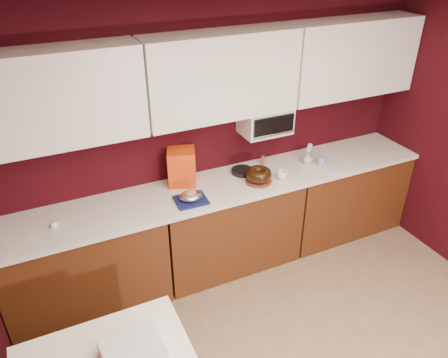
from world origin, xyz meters
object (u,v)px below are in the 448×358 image
object	(u,v)px
bundt_cake	(259,174)
foil_ham_nest	(191,196)
pandoro_box	(182,167)
toaster_oven	(265,120)
newspaper_stack	(132,351)
flower_vase	(307,158)
blue_jar	(321,161)
coffee_mug	(282,174)

from	to	relation	value
bundt_cake	foil_ham_nest	size ratio (longest dim) A/B	1.19
bundt_cake	pandoro_box	world-z (taller)	pandoro_box
bundt_cake	foil_ham_nest	distance (m)	0.67
foil_ham_nest	pandoro_box	bearing A→B (deg)	82.72
toaster_oven	newspaper_stack	distance (m)	2.32
newspaper_stack	toaster_oven	bearing A→B (deg)	41.45
pandoro_box	bundt_cake	bearing A→B (deg)	-4.61
foil_ham_nest	flower_vase	distance (m)	1.29
toaster_oven	foil_ham_nest	distance (m)	1.00
pandoro_box	foil_ham_nest	bearing A→B (deg)	-77.98
blue_jar	flower_vase	distance (m)	0.14
bundt_cake	blue_jar	distance (m)	0.71
bundt_cake	newspaper_stack	world-z (taller)	bundt_cake
bundt_cake	newspaper_stack	distance (m)	1.95
toaster_oven	bundt_cake	xyz separation A→B (m)	(-0.19, -0.26, -0.40)
blue_jar	newspaper_stack	size ratio (longest dim) A/B	0.27
flower_vase	newspaper_stack	distance (m)	2.51
flower_vase	blue_jar	bearing A→B (deg)	-45.19
flower_vase	bundt_cake	bearing A→B (deg)	-168.43
foil_ham_nest	pandoro_box	world-z (taller)	pandoro_box
toaster_oven	coffee_mug	size ratio (longest dim) A/B	4.76
flower_vase	toaster_oven	bearing A→B (deg)	162.23
bundt_cake	pandoro_box	distance (m)	0.69
foil_ham_nest	coffee_mug	bearing A→B (deg)	0.22
toaster_oven	blue_jar	distance (m)	0.71
pandoro_box	blue_jar	world-z (taller)	pandoro_box
pandoro_box	newspaper_stack	distance (m)	1.76
foil_ham_nest	flower_vase	size ratio (longest dim) A/B	1.67
toaster_oven	foil_ham_nest	size ratio (longest dim) A/B	2.30
toaster_oven	newspaper_stack	xyz separation A→B (m)	(-1.69, -1.49, -0.57)
toaster_oven	blue_jar	world-z (taller)	toaster_oven
coffee_mug	newspaper_stack	size ratio (longest dim) A/B	0.29
foil_ham_nest	toaster_oven	bearing A→B (deg)	19.08
pandoro_box	flower_vase	size ratio (longest dim) A/B	2.80
flower_vase	newspaper_stack	bearing A→B (deg)	-147.26
bundt_cake	toaster_oven	bearing A→B (deg)	53.86
pandoro_box	coffee_mug	world-z (taller)	pandoro_box
newspaper_stack	coffee_mug	bearing A→B (deg)	34.79
foil_ham_nest	pandoro_box	distance (m)	0.34
blue_jar	foil_ham_nest	bearing A→B (deg)	-177.21
flower_vase	newspaper_stack	world-z (taller)	flower_vase
coffee_mug	newspaper_stack	distance (m)	2.10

